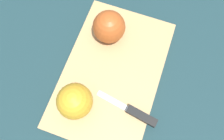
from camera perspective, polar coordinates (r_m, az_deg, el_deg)
ground_plane at (r=0.59m, az=0.00°, el=-1.21°), size 4.00×4.00×0.00m
cutting_board at (r=0.58m, az=0.00°, el=-0.93°), size 0.43×0.32×0.02m
apple_half_left at (r=0.58m, az=-0.81°, el=11.20°), size 0.09×0.09×0.09m
apple_half_right at (r=0.52m, az=-9.68°, el=-8.06°), size 0.09×0.09×0.09m
knife at (r=0.54m, az=6.90°, el=-11.44°), size 0.02×0.16×0.02m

